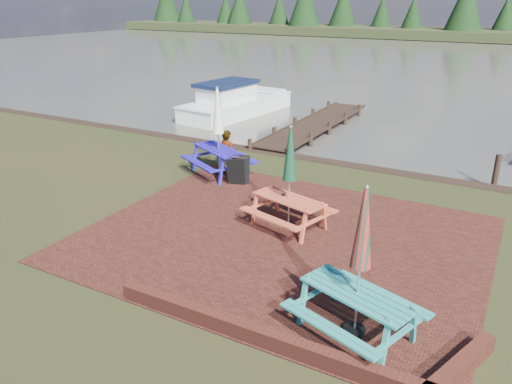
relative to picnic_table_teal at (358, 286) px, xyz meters
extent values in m
plane|color=black|center=(-2.60, 1.60, -0.93)|extent=(120.00, 120.00, 0.00)
cube|color=#371511|center=(-2.60, 2.60, -0.92)|extent=(9.00, 7.50, 0.02)
cube|color=#4C1E16|center=(-1.10, -1.00, -0.78)|extent=(6.00, 0.22, 0.30)
cube|color=#4C1E16|center=(1.70, -0.20, -0.78)|extent=(0.82, 1.77, 0.30)
cube|color=#424038|center=(-2.60, 38.60, -0.93)|extent=(120.00, 60.00, 0.02)
cube|color=black|center=(-2.60, 67.60, -0.43)|extent=(120.00, 10.00, 1.20)
cube|color=teal|center=(0.00, 0.00, -0.14)|extent=(2.05, 1.32, 0.04)
cube|color=teal|center=(-0.23, -0.68, -0.45)|extent=(1.89, 0.86, 0.04)
cube|color=teal|center=(0.23, 0.68, -0.45)|extent=(1.89, 0.86, 0.04)
cube|color=teal|center=(-0.78, 0.27, -0.54)|extent=(0.62, 1.59, 0.78)
cube|color=teal|center=(0.78, -0.27, -0.54)|extent=(0.62, 1.59, 0.78)
cylinder|color=black|center=(0.00, 0.00, -0.88)|extent=(0.38, 0.38, 0.11)
cylinder|color=#B2B2B7|center=(0.00, 0.00, 0.40)|extent=(0.04, 0.04, 2.65)
cone|color=#B31920|center=(0.00, 0.00, 1.03)|extent=(0.34, 0.34, 1.33)
cube|color=#CA5033|center=(-2.77, 3.24, -0.18)|extent=(1.95, 1.18, 0.04)
cube|color=#CA5033|center=(-2.96, 2.58, -0.47)|extent=(1.82, 0.73, 0.04)
cube|color=#CA5033|center=(-2.58, 3.90, -0.47)|extent=(1.82, 0.73, 0.04)
cube|color=#CA5033|center=(-3.53, 3.46, -0.55)|extent=(0.51, 1.54, 0.75)
cube|color=#CA5033|center=(-2.01, 3.02, -0.55)|extent=(0.51, 1.54, 0.75)
cylinder|color=black|center=(-2.77, 3.24, -0.88)|extent=(0.36, 0.36, 0.10)
cylinder|color=#B2B2B7|center=(-2.77, 3.24, 0.34)|extent=(0.04, 0.04, 2.53)
cone|color=#0F3722|center=(-2.77, 3.24, 0.94)|extent=(0.32, 0.32, 1.27)
cube|color=#2215A4|center=(-6.40, 5.74, -0.11)|extent=(2.11, 1.59, 0.04)
cube|color=#2215A4|center=(-6.75, 5.07, -0.43)|extent=(1.88, 1.14, 0.04)
cube|color=#2215A4|center=(-6.06, 6.40, -0.43)|extent=(1.88, 1.14, 0.04)
cube|color=#2215A4|center=(-7.16, 6.13, -0.52)|extent=(0.87, 1.57, 0.81)
cube|color=#2215A4|center=(-5.64, 5.35, -0.52)|extent=(0.87, 1.57, 0.81)
cylinder|color=black|center=(-6.40, 5.74, -0.87)|extent=(0.40, 0.40, 0.11)
cylinder|color=#B2B2B7|center=(-6.40, 5.74, 0.45)|extent=(0.04, 0.04, 2.75)
cone|color=white|center=(-6.40, 5.74, 1.11)|extent=(0.35, 0.35, 1.38)
cube|color=black|center=(-5.38, 5.07, -0.49)|extent=(0.57, 0.37, 0.86)
cube|color=black|center=(-5.38, 5.36, -0.49)|extent=(0.57, 0.37, 0.86)
cube|color=black|center=(-5.38, 5.21, -0.08)|extent=(0.52, 0.20, 0.03)
cube|color=black|center=(-6.10, 13.10, -0.81)|extent=(1.60, 9.00, 0.06)
cube|color=black|center=(-6.85, 13.10, -0.76)|extent=(0.08, 9.00, 0.08)
cube|color=black|center=(-5.35, 13.10, -0.76)|extent=(0.08, 9.00, 0.08)
cylinder|color=black|center=(-6.90, 8.60, -1.03)|extent=(0.16, 0.16, 1.00)
cylinder|color=black|center=(-5.30, 8.60, -1.03)|extent=(0.16, 0.16, 1.00)
cube|color=white|center=(-10.75, 14.08, -0.83)|extent=(2.96, 6.61, 0.91)
cube|color=white|center=(-10.75, 14.08, -0.35)|extent=(3.02, 6.74, 0.07)
cube|color=white|center=(-10.84, 13.32, 0.09)|extent=(1.90, 2.86, 0.78)
cube|color=black|center=(-10.84, 13.32, 0.53)|extent=(2.12, 3.26, 0.16)
cube|color=white|center=(-10.45, 16.49, -0.23)|extent=(1.99, 1.37, 0.09)
imported|color=gray|center=(-7.22, 7.54, -0.02)|extent=(0.75, 0.59, 1.83)
camera|label=1|loc=(1.91, -6.90, 4.39)|focal=35.00mm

